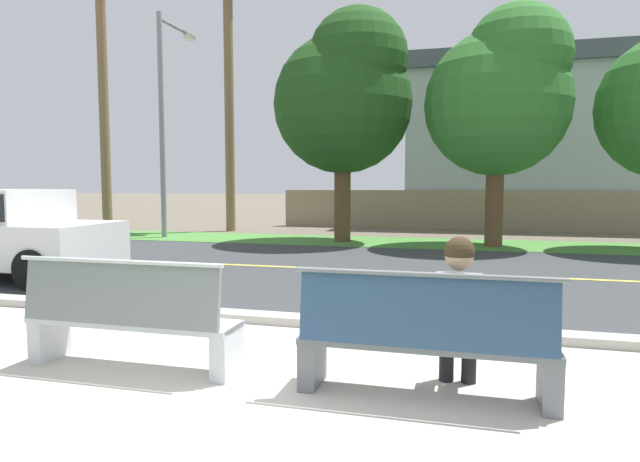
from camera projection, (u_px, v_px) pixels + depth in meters
ground_plane at (391, 261)px, 11.74m from camera, size 140.00×140.00×0.00m
sidewalk_pavement at (263, 387)px, 4.43m from camera, size 44.00×3.60×0.01m
curb_edge at (324, 322)px, 6.30m from camera, size 44.00×0.30×0.11m
street_asphalt at (380, 271)px, 10.29m from camera, size 52.00×8.00×0.01m
road_centre_line at (380, 271)px, 10.29m from camera, size 48.00×0.14×0.01m
far_verge_grass at (409, 243)px, 15.23m from camera, size 48.00×2.80×0.02m
bench_left at (129, 319)px, 4.79m from camera, size 1.93×0.48×1.01m
bench_right at (424, 341)px, 4.13m from camera, size 1.93×0.48×1.01m
seated_person_grey at (458, 310)px, 4.21m from camera, size 0.52×0.68×1.25m
streetlamp at (165, 111)px, 16.63m from camera, size 0.24×2.10×6.70m
shade_tree_far_left at (346, 93)px, 15.05m from camera, size 3.84×3.84×6.34m
shade_tree_left at (502, 93)px, 13.86m from camera, size 3.67×3.67×6.06m
palm_tree_short at (228, 15)px, 18.45m from camera, size 2.09×1.98×9.14m
garden_wall at (459, 210)px, 19.72m from camera, size 13.00×0.36×1.40m
house_across_street at (568, 143)px, 21.52m from camera, size 12.98×6.91×6.37m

